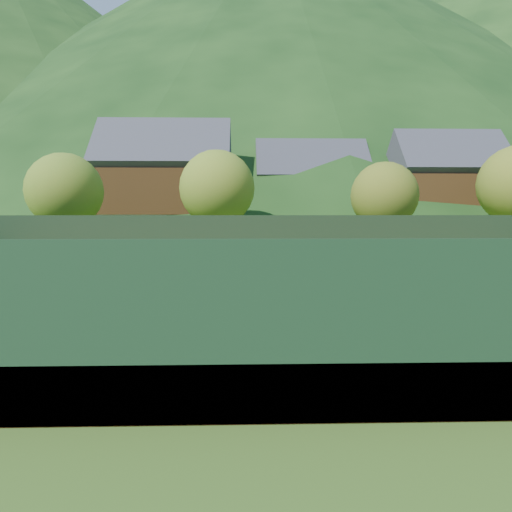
{
  "coord_description": "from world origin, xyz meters",
  "views": [
    {
      "loc": [
        -1.77,
        -19.06,
        3.5
      ],
      "look_at": [
        -1.24,
        0.0,
        1.49
      ],
      "focal_mm": 32.0,
      "sensor_mm": 36.0,
      "label": 1
    }
  ],
  "objects_px": {
    "student_a": "(298,268)",
    "chalet_mid": "(310,195)",
    "student_c": "(392,267)",
    "tennis_net": "(285,279)",
    "coach": "(165,281)",
    "student_b": "(322,264)",
    "student_d": "(414,269)",
    "chalet_left": "(166,188)",
    "ball_hopper": "(73,291)",
    "chalet_right": "(445,192)"
  },
  "relations": [
    {
      "from": "chalet_right",
      "to": "chalet_left",
      "type": "bearing_deg",
      "value": -180.0
    },
    {
      "from": "chalet_mid",
      "to": "chalet_right",
      "type": "relative_size",
      "value": 1.06
    },
    {
      "from": "student_c",
      "to": "student_d",
      "type": "bearing_deg",
      "value": -164.08
    },
    {
      "from": "coach",
      "to": "student_b",
      "type": "relative_size",
      "value": 1.18
    },
    {
      "from": "student_a",
      "to": "tennis_net",
      "type": "distance_m",
      "value": 2.16
    },
    {
      "from": "student_a",
      "to": "chalet_mid",
      "type": "xyz_separation_m",
      "value": [
        5.2,
        32.0,
        4.28
      ]
    },
    {
      "from": "tennis_net",
      "to": "student_a",
      "type": "bearing_deg",
      "value": 68.17
    },
    {
      "from": "student_d",
      "to": "chalet_mid",
      "type": "relative_size",
      "value": 0.1
    },
    {
      "from": "coach",
      "to": "student_b",
      "type": "distance_m",
      "value": 8.76
    },
    {
      "from": "student_b",
      "to": "student_c",
      "type": "bearing_deg",
      "value": 148.82
    },
    {
      "from": "student_b",
      "to": "chalet_mid",
      "type": "height_order",
      "value": "chalet_mid"
    },
    {
      "from": "student_d",
      "to": "ball_hopper",
      "type": "height_order",
      "value": "student_d"
    },
    {
      "from": "student_d",
      "to": "tennis_net",
      "type": "distance_m",
      "value": 6.5
    },
    {
      "from": "student_b",
      "to": "chalet_right",
      "type": "height_order",
      "value": "chalet_right"
    },
    {
      "from": "student_c",
      "to": "chalet_right",
      "type": "distance_m",
      "value": 32.36
    },
    {
      "from": "student_d",
      "to": "chalet_right",
      "type": "relative_size",
      "value": 0.11
    },
    {
      "from": "student_d",
      "to": "chalet_right",
      "type": "bearing_deg",
      "value": -108.2
    },
    {
      "from": "ball_hopper",
      "to": "chalet_right",
      "type": "height_order",
      "value": "chalet_right"
    },
    {
      "from": "chalet_right",
      "to": "tennis_net",
      "type": "bearing_deg",
      "value": -123.69
    },
    {
      "from": "student_c",
      "to": "chalet_right",
      "type": "bearing_deg",
      "value": -113.0
    },
    {
      "from": "chalet_right",
      "to": "chalet_mid",
      "type": "bearing_deg",
      "value": 164.05
    },
    {
      "from": "tennis_net",
      "to": "chalet_right",
      "type": "distance_m",
      "value": 36.37
    },
    {
      "from": "tennis_net",
      "to": "chalet_mid",
      "type": "bearing_deg",
      "value": 79.99
    },
    {
      "from": "chalet_mid",
      "to": "chalet_left",
      "type": "bearing_deg",
      "value": -165.96
    },
    {
      "from": "ball_hopper",
      "to": "chalet_right",
      "type": "bearing_deg",
      "value": 51.19
    },
    {
      "from": "chalet_mid",
      "to": "chalet_right",
      "type": "distance_m",
      "value": 14.56
    },
    {
      "from": "coach",
      "to": "tennis_net",
      "type": "height_order",
      "value": "coach"
    },
    {
      "from": "ball_hopper",
      "to": "tennis_net",
      "type": "bearing_deg",
      "value": 28.78
    },
    {
      "from": "coach",
      "to": "tennis_net",
      "type": "distance_m",
      "value": 5.52
    },
    {
      "from": "student_c",
      "to": "coach",
      "type": "bearing_deg",
      "value": 31.1
    },
    {
      "from": "coach",
      "to": "student_d",
      "type": "distance_m",
      "value": 11.86
    },
    {
      "from": "student_a",
      "to": "chalet_left",
      "type": "xyz_separation_m",
      "value": [
        -10.8,
        28.0,
        4.94
      ]
    },
    {
      "from": "student_b",
      "to": "student_a",
      "type": "bearing_deg",
      "value": 17.45
    },
    {
      "from": "ball_hopper",
      "to": "chalet_mid",
      "type": "bearing_deg",
      "value": 70.61
    },
    {
      "from": "student_b",
      "to": "student_d",
      "type": "relative_size",
      "value": 1.22
    },
    {
      "from": "student_c",
      "to": "chalet_left",
      "type": "xyz_separation_m",
      "value": [
        -15.08,
        28.36,
        4.84
      ]
    },
    {
      "from": "student_a",
      "to": "chalet_left",
      "type": "height_order",
      "value": "chalet_left"
    },
    {
      "from": "student_a",
      "to": "ball_hopper",
      "type": "bearing_deg",
      "value": 24.49
    },
    {
      "from": "student_a",
      "to": "student_d",
      "type": "relative_size",
      "value": 1.08
    },
    {
      "from": "student_b",
      "to": "ball_hopper",
      "type": "distance_m",
      "value": 11.58
    },
    {
      "from": "student_c",
      "to": "tennis_net",
      "type": "xyz_separation_m",
      "value": [
        -5.08,
        -1.64,
        -0.29
      ]
    },
    {
      "from": "student_c",
      "to": "student_d",
      "type": "xyz_separation_m",
      "value": [
        1.15,
        0.23,
        -0.15
      ]
    },
    {
      "from": "student_b",
      "to": "student_d",
      "type": "xyz_separation_m",
      "value": [
        4.21,
        -0.83,
        -0.14
      ]
    },
    {
      "from": "coach",
      "to": "student_c",
      "type": "height_order",
      "value": "coach"
    },
    {
      "from": "student_a",
      "to": "coach",
      "type": "bearing_deg",
      "value": 31.87
    },
    {
      "from": "student_a",
      "to": "chalet_mid",
      "type": "height_order",
      "value": "chalet_mid"
    },
    {
      "from": "student_d",
      "to": "student_b",
      "type": "bearing_deg",
      "value": -3.24
    },
    {
      "from": "student_b",
      "to": "ball_hopper",
      "type": "relative_size",
      "value": 1.56
    },
    {
      "from": "chalet_left",
      "to": "chalet_mid",
      "type": "xyz_separation_m",
      "value": [
        16.0,
        4.0,
        -0.66
      ]
    },
    {
      "from": "chalet_mid",
      "to": "chalet_right",
      "type": "xyz_separation_m",
      "value": [
        14.0,
        -4.0,
        0.27
      ]
    }
  ]
}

